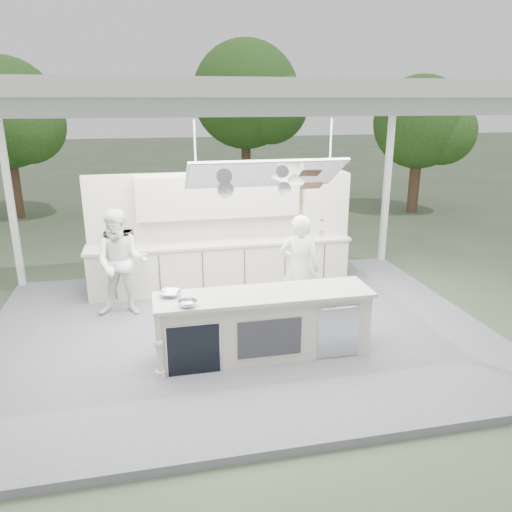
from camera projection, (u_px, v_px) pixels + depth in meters
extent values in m
plane|color=#4A5B3E|center=(239.00, 335.00, 8.16)|extent=(90.00, 90.00, 0.00)
cube|color=slate|center=(239.00, 331.00, 8.15)|extent=(8.00, 6.00, 0.12)
cube|color=white|center=(387.00, 186.00, 11.10)|extent=(0.12, 0.12, 3.70)
cube|color=white|center=(10.00, 200.00, 9.52)|extent=(0.12, 0.12, 3.70)
cube|color=white|center=(237.00, 92.00, 7.03)|extent=(8.20, 6.20, 0.16)
cube|color=white|center=(295.00, 107.00, 4.37)|extent=(8.00, 0.12, 0.16)
cube|color=white|center=(211.00, 103.00, 9.78)|extent=(8.00, 0.12, 0.16)
cube|color=white|center=(480.00, 104.00, 7.87)|extent=(0.12, 6.00, 0.16)
cube|color=white|center=(265.00, 174.00, 6.54)|extent=(2.00, 0.71, 0.43)
cube|color=white|center=(265.00, 174.00, 6.54)|extent=(2.06, 0.76, 0.46)
cylinder|color=white|center=(195.00, 138.00, 6.21)|extent=(0.02, 0.02, 0.95)
cylinder|color=white|center=(331.00, 136.00, 6.58)|extent=(0.02, 0.02, 0.95)
cylinder|color=silver|center=(225.00, 190.00, 6.64)|extent=(0.22, 0.14, 0.21)
cylinder|color=silver|center=(284.00, 188.00, 6.76)|extent=(0.18, 0.12, 0.18)
cube|color=brown|center=(312.00, 186.00, 6.85)|extent=(0.28, 0.18, 0.12)
cube|color=beige|center=(264.00, 325.00, 7.19)|extent=(3.00, 0.70, 0.90)
cube|color=silver|center=(264.00, 295.00, 7.05)|extent=(3.10, 0.78, 0.05)
cylinder|color=beige|center=(159.00, 346.00, 6.56)|extent=(0.11, 0.11, 0.92)
cube|color=black|center=(194.00, 350.00, 6.68)|extent=(0.70, 0.04, 0.72)
cube|color=silver|center=(194.00, 350.00, 6.67)|extent=(0.74, 0.03, 0.72)
cube|color=#343439|center=(270.00, 338.00, 6.87)|extent=(0.90, 0.02, 0.55)
cube|color=silver|center=(338.00, 331.00, 7.07)|extent=(0.62, 0.02, 0.78)
cube|color=beige|center=(221.00, 266.00, 9.76)|extent=(5.00, 0.65, 0.90)
cube|color=silver|center=(221.00, 242.00, 9.62)|extent=(5.08, 0.72, 0.05)
cube|color=beige|center=(218.00, 229.00, 9.84)|extent=(5.00, 0.10, 2.25)
cube|color=beige|center=(219.00, 196.00, 9.52)|extent=(3.10, 0.38, 0.80)
cube|color=beige|center=(323.00, 205.00, 9.97)|extent=(0.90, 0.45, 1.30)
cube|color=brown|center=(323.00, 205.00, 9.97)|extent=(0.84, 0.40, 0.03)
cylinder|color=silver|center=(320.00, 233.00, 9.98)|extent=(0.20, 0.20, 0.12)
cylinder|color=black|center=(320.00, 225.00, 9.93)|extent=(0.17, 0.17, 0.20)
cylinder|color=black|center=(336.00, 232.00, 10.06)|extent=(0.16, 0.16, 0.10)
cone|color=black|center=(337.00, 224.00, 10.01)|extent=(0.14, 0.14, 0.24)
cylinder|color=brown|center=(15.00, 185.00, 16.05)|extent=(0.36, 0.36, 2.10)
sphere|color=#396424|center=(4.00, 113.00, 15.38)|extent=(3.40, 3.40, 3.40)
sphere|color=#396424|center=(26.00, 125.00, 15.14)|extent=(2.38, 2.38, 2.38)
cylinder|color=brown|center=(246.00, 165.00, 19.49)|extent=(0.36, 0.36, 2.45)
sphere|color=#396424|center=(246.00, 95.00, 18.70)|extent=(4.00, 4.00, 4.00)
sphere|color=#396424|center=(270.00, 106.00, 18.42)|extent=(2.80, 2.80, 2.80)
cylinder|color=brown|center=(414.00, 184.00, 16.85)|extent=(0.36, 0.36, 1.92)
sphere|color=#396424|center=(420.00, 122.00, 16.25)|extent=(3.00, 3.00, 3.00)
sphere|color=#396424|center=(443.00, 132.00, 16.04)|extent=(2.10, 2.10, 2.10)
imported|color=white|center=(299.00, 269.00, 8.18)|extent=(0.78, 0.66, 1.82)
imported|color=white|center=(121.00, 263.00, 8.40)|extent=(0.99, 0.83, 1.85)
imported|color=#B9BCC1|center=(119.00, 238.00, 9.35)|extent=(0.55, 0.44, 0.27)
imported|color=silver|center=(170.00, 294.00, 6.92)|extent=(0.36, 0.36, 0.07)
imported|color=silver|center=(188.00, 304.00, 6.58)|extent=(0.30, 0.30, 0.08)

